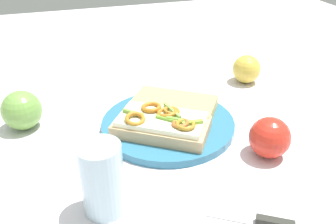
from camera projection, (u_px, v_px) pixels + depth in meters
ground_plane at (168, 127)px, 0.71m from camera, size 2.00×2.00×0.00m
plate at (168, 124)px, 0.70m from camera, size 0.26×0.26×0.02m
sandwich at (162, 124)px, 0.66m from camera, size 0.17×0.19×0.04m
bread_slice_side at (174, 105)px, 0.73m from camera, size 0.17×0.19×0.02m
apple_0 at (270, 138)px, 0.61m from camera, size 0.10×0.10×0.07m
apple_1 at (246, 69)px, 0.87m from camera, size 0.08×0.08×0.07m
apple_2 at (22, 110)px, 0.69m from camera, size 0.08×0.08×0.08m
drinking_glass at (102, 179)px, 0.49m from camera, size 0.06×0.06×0.11m
knife at (263, 222)px, 0.49m from camera, size 0.07×0.11×0.01m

